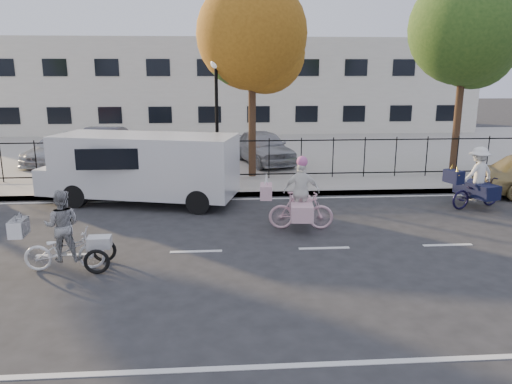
{
  "coord_description": "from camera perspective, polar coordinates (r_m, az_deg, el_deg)",
  "views": [
    {
      "loc": [
        0.59,
        -10.93,
        4.1
      ],
      "look_at": [
        1.48,
        1.2,
        1.1
      ],
      "focal_mm": 35.0,
      "sensor_mm": 36.0,
      "label": 1
    }
  ],
  "objects": [
    {
      "name": "ground",
      "position": [
        11.68,
        -6.86,
        -6.78
      ],
      "size": [
        120.0,
        120.0,
        0.0
      ],
      "primitive_type": "plane",
      "color": "#333334"
    },
    {
      "name": "road_markings",
      "position": [
        11.68,
        -6.86,
        -6.76
      ],
      "size": [
        60.0,
        9.52,
        0.01
      ],
      "primitive_type": null,
      "color": "silver",
      "rests_on": "ground"
    },
    {
      "name": "curb",
      "position": [
        16.49,
        -6.11,
        -0.36
      ],
      "size": [
        60.0,
        0.1,
        0.15
      ],
      "primitive_type": "cube",
      "color": "#A8A399",
      "rests_on": "ground"
    },
    {
      "name": "sidewalk",
      "position": [
        17.51,
        -6.0,
        0.49
      ],
      "size": [
        60.0,
        2.2,
        0.15
      ],
      "primitive_type": "cube",
      "color": "#A8A399",
      "rests_on": "ground"
    },
    {
      "name": "parking_lot",
      "position": [
        26.24,
        -5.44,
        4.97
      ],
      "size": [
        60.0,
        15.6,
        0.15
      ],
      "primitive_type": "cube",
      "color": "#A8A399",
      "rests_on": "ground"
    },
    {
      "name": "iron_fence",
      "position": [
        18.42,
        -5.97,
        3.77
      ],
      "size": [
        58.0,
        0.06,
        1.5
      ],
      "primitive_type": null,
      "color": "black",
      "rests_on": "sidewalk"
    },
    {
      "name": "building",
      "position": [
        35.95,
        -5.23,
        12.04
      ],
      "size": [
        34.0,
        10.0,
        6.0
      ],
      "primitive_type": "cube",
      "color": "silver",
      "rests_on": "ground"
    },
    {
      "name": "lamppost",
      "position": [
        17.75,
        -4.54,
        10.62
      ],
      "size": [
        0.36,
        0.36,
        4.33
      ],
      "color": "black",
      "rests_on": "sidewalk"
    },
    {
      "name": "street_sign",
      "position": [
        18.09,
        -11.93,
        5.03
      ],
      "size": [
        0.85,
        0.06,
        1.8
      ],
      "color": "black",
      "rests_on": "sidewalk"
    },
    {
      "name": "zebra_trike",
      "position": [
        11.14,
        -21.11,
        -5.09
      ],
      "size": [
        2.0,
        0.77,
        1.72
      ],
      "rotation": [
        0.0,
        0.0,
        1.62
      ],
      "color": "white",
      "rests_on": "ground"
    },
    {
      "name": "unicorn_bike",
      "position": [
        13.03,
        5.04,
        -1.22
      ],
      "size": [
        1.96,
        1.37,
        1.95
      ],
      "rotation": [
        0.0,
        0.0,
        1.47
      ],
      "color": "#ECB3C2",
      "rests_on": "ground"
    },
    {
      "name": "bull_bike",
      "position": [
        16.42,
        23.86,
        0.87
      ],
      "size": [
        2.07,
        1.46,
        1.87
      ],
      "rotation": [
        0.0,
        0.0,
        1.88
      ],
      "color": "black",
      "rests_on": "ground"
    },
    {
      "name": "white_van",
      "position": [
        15.88,
        -12.87,
        2.93
      ],
      "size": [
        6.44,
        3.36,
        2.15
      ],
      "rotation": [
        0.0,
        0.0,
        -0.25
      ],
      "color": "white",
      "rests_on": "ground"
    },
    {
      "name": "pedestrian",
      "position": [
        17.47,
        -14.79,
        3.49
      ],
      "size": [
        0.82,
        0.8,
        1.89
      ],
      "primitive_type": "imported",
      "rotation": [
        0.0,
        0.0,
        3.87
      ],
      "color": "black",
      "rests_on": "sidewalk"
    },
    {
      "name": "lot_car_a",
      "position": [
        23.23,
        -21.77,
        4.53
      ],
      "size": [
        2.53,
        4.29,
        1.17
      ],
      "primitive_type": "imported",
      "rotation": [
        0.0,
        0.0,
        -0.24
      ],
      "color": "#ACAFB4",
      "rests_on": "parking_lot"
    },
    {
      "name": "lot_car_b",
      "position": [
        21.23,
        -13.02,
        4.69
      ],
      "size": [
        3.91,
        5.52,
        1.4
      ],
      "primitive_type": "imported",
      "rotation": [
        0.0,
        0.0,
        -0.35
      ],
      "color": "white",
      "rests_on": "parking_lot"
    },
    {
      "name": "lot_car_c",
      "position": [
        23.19,
        -17.28,
        5.22
      ],
      "size": [
        2.15,
        4.53,
        1.43
      ],
      "primitive_type": "imported",
      "rotation": [
        0.0,
        0.0,
        -0.15
      ],
      "color": "#515159",
      "rests_on": "parking_lot"
    },
    {
      "name": "lot_car_d",
      "position": [
        21.5,
        0.84,
        5.18
      ],
      "size": [
        2.83,
        4.46,
        1.42
      ],
      "primitive_type": "imported",
      "rotation": [
        0.0,
        0.0,
        0.3
      ],
      "color": "#989A9F",
      "rests_on": "parking_lot"
    },
    {
      "name": "tree_mid",
      "position": [
        18.73,
        -0.02,
        16.99
      ],
      "size": [
        3.99,
        3.99,
        7.32
      ],
      "color": "#442D1D",
      "rests_on": "ground"
    },
    {
      "name": "tree_east",
      "position": [
        20.94,
        23.12,
        16.27
      ],
      "size": [
        4.18,
        4.18,
        7.67
      ],
      "color": "#442D1D",
      "rests_on": "ground"
    }
  ]
}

